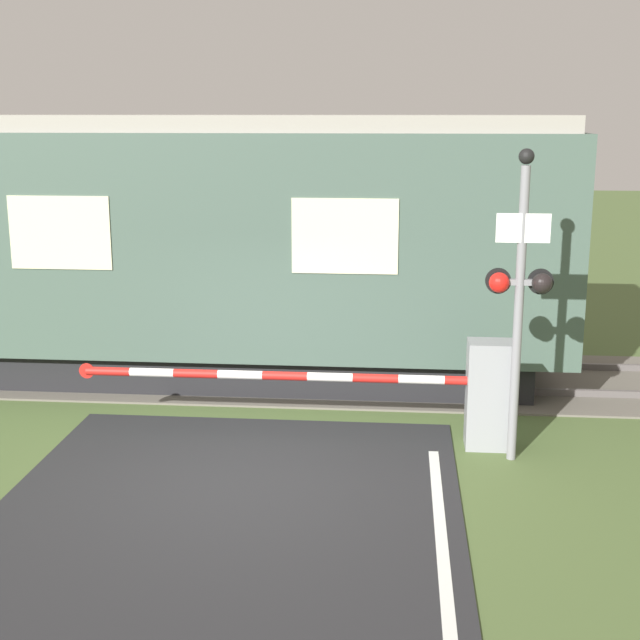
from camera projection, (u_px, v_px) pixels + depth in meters
ground_plane at (241, 479)px, 10.30m from camera, size 80.00×80.00×0.00m
track_bed at (286, 375)px, 14.29m from camera, size 36.00×3.20×0.13m
train at (96, 244)px, 14.08m from camera, size 14.69×2.93×4.09m
crossing_barrier at (459, 392)px, 11.16m from camera, size 5.59×0.44×1.38m
signal_post at (520, 288)px, 10.40m from camera, size 0.79×0.26×3.74m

